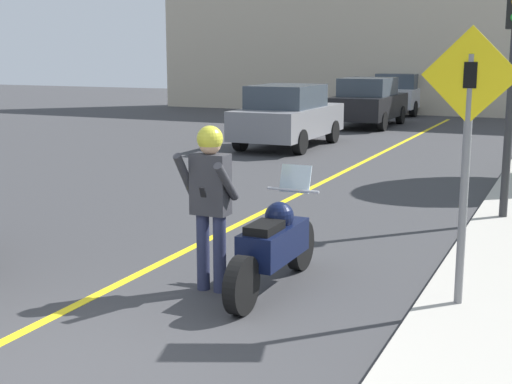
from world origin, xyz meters
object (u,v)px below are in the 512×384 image
Objects in this scene: crossing_sign at (467,141)px; parked_car_grey at (288,115)px; parked_car_black at (368,102)px; motorcycle at (274,245)px; parked_car_silver at (401,93)px; person_biker at (210,190)px.

parked_car_grey is at bearing 119.37° from crossing_sign.
crossing_sign reaches higher than parked_car_black.
motorcycle is 0.52× the size of parked_car_grey.
motorcycle is 17.75m from parked_car_black.
parked_car_silver is (-5.89, 22.92, -0.86)m from crossing_sign.
parked_car_black is (0.51, 6.22, 0.00)m from parked_car_grey.
parked_car_silver is (-3.96, 22.99, 0.36)m from motorcycle.
parked_car_silver is (0.32, 11.87, 0.00)m from parked_car_grey.
parked_car_grey reaches higher than motorcycle.
crossing_sign is at bearing 2.18° from motorcycle.
person_biker is 17.95m from parked_car_black.
motorcycle is at bearing 28.10° from person_biker.
parked_car_grey is 6.24m from parked_car_black.
person_biker reaches higher than parked_car_silver.
crossing_sign is (1.94, 0.07, 1.22)m from motorcycle.
motorcycle is 0.52× the size of parked_car_silver.
parked_car_silver is at bearing 104.42° from crossing_sign.
crossing_sign reaches higher than motorcycle.
crossing_sign is 12.70m from parked_car_grey.
parked_car_black and parked_car_silver have the same top height.
crossing_sign is 0.64× the size of parked_car_black.
person_biker reaches higher than parked_car_grey.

